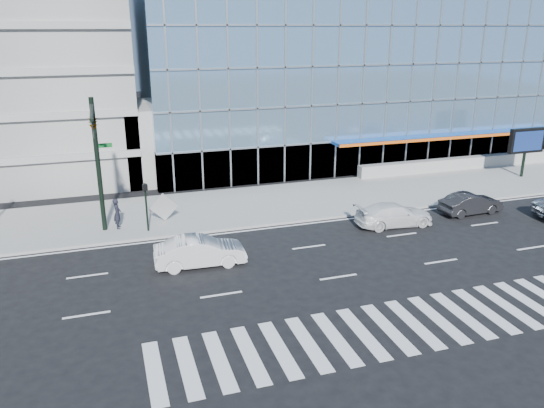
{
  "coord_description": "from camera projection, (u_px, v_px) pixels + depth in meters",
  "views": [
    {
      "loc": [
        -10.52,
        -25.82,
        11.97
      ],
      "look_at": [
        -1.24,
        3.0,
        1.75
      ],
      "focal_mm": 35.0,
      "sensor_mm": 36.0,
      "label": 1
    }
  ],
  "objects": [
    {
      "name": "ped_signal_post",
      "position": [
        146.0,
        200.0,
        31.48
      ],
      "size": [
        0.3,
        0.33,
        3.0
      ],
      "color": "black",
      "rests_on": "sidewalk"
    },
    {
      "name": "pedestrian",
      "position": [
        117.0,
        214.0,
        32.29
      ],
      "size": [
        0.51,
        0.73,
        1.88
      ],
      "primitive_type": "imported",
      "rotation": [
        0.0,
        0.0,
        1.48
      ],
      "color": "black",
      "rests_on": "sidewalk"
    },
    {
      "name": "white_sedan",
      "position": [
        200.0,
        252.0,
        27.64
      ],
      "size": [
        4.81,
        1.87,
        1.56
      ],
      "primitive_type": "imported",
      "rotation": [
        0.0,
        0.0,
        1.52
      ],
      "color": "silver",
      "rests_on": "ground"
    },
    {
      "name": "white_suv",
      "position": [
        394.0,
        215.0,
        33.21
      ],
      "size": [
        5.04,
        2.28,
        1.43
      ],
      "primitive_type": "imported",
      "rotation": [
        0.0,
        0.0,
        1.52
      ],
      "color": "white",
      "rests_on": "ground"
    },
    {
      "name": "ground",
      "position": [
        309.0,
        247.0,
        30.17
      ],
      "size": [
        160.0,
        160.0,
        0.0
      ],
      "primitive_type": "plane",
      "color": "black",
      "rests_on": "ground"
    },
    {
      "name": "retaining_wall",
      "position": [
        511.0,
        159.0,
        47.39
      ],
      "size": [
        30.0,
        0.8,
        1.0
      ],
      "primitive_type": "cube",
      "color": "gray",
      "rests_on": "sidewalk"
    },
    {
      "name": "sidewalk",
      "position": [
        267.0,
        203.0,
        37.36
      ],
      "size": [
        120.0,
        8.0,
        0.15
      ],
      "primitive_type": "cube",
      "color": "gray",
      "rests_on": "ground"
    },
    {
      "name": "marquee_sign",
      "position": [
        527.0,
        142.0,
        42.79
      ],
      "size": [
        3.2,
        0.43,
        4.0
      ],
      "color": "black",
      "rests_on": "sidewalk"
    },
    {
      "name": "tilted_panel",
      "position": [
        164.0,
        207.0,
        33.53
      ],
      "size": [
        1.84,
        0.2,
        1.84
      ],
      "primitive_type": "cube",
      "rotation": [
        0.0,
        0.76,
        -0.08
      ],
      "color": "#9F9F9F",
      "rests_on": "sidewalk"
    },
    {
      "name": "dark_sedan",
      "position": [
        471.0,
        204.0,
        35.3
      ],
      "size": [
        4.37,
        1.74,
        1.41
      ],
      "primitive_type": "imported",
      "rotation": [
        0.0,
        0.0,
        1.63
      ],
      "color": "black",
      "rests_on": "ground"
    },
    {
      "name": "theatre_building",
      "position": [
        343.0,
        71.0,
        55.29
      ],
      "size": [
        42.0,
        26.0,
        15.0
      ],
      "primitive_type": "cube",
      "color": "#7AA6CB",
      "rests_on": "ground"
    },
    {
      "name": "ramp_block",
      "position": [
        162.0,
        140.0,
        43.7
      ],
      "size": [
        6.0,
        8.0,
        6.0
      ],
      "primitive_type": "cube",
      "color": "gray",
      "rests_on": "ground"
    },
    {
      "name": "traffic_signal",
      "position": [
        95.0,
        137.0,
        29.13
      ],
      "size": [
        1.14,
        5.74,
        8.0
      ],
      "color": "black",
      "rests_on": "sidewalk"
    }
  ]
}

